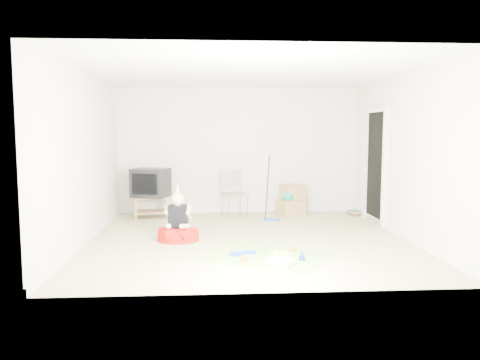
{
  "coord_description": "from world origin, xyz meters",
  "views": [
    {
      "loc": [
        -0.58,
        -7.26,
        1.71
      ],
      "look_at": [
        -0.1,
        0.4,
        0.9
      ],
      "focal_mm": 35.0,
      "sensor_mm": 36.0,
      "label": 1
    }
  ],
  "objects": [
    {
      "name": "birthday_cake",
      "position": [
        0.3,
        -1.49,
        0.04
      ],
      "size": [
        0.38,
        0.37,
        0.14
      ],
      "color": "white",
      "rests_on": "party_mat"
    },
    {
      "name": "blue_party_hat",
      "position": [
        0.62,
        -1.29,
        0.08
      ],
      "size": [
        0.12,
        0.12,
        0.14
      ],
      "primitive_type": "cone",
      "rotation": [
        0.0,
        0.0,
        -0.36
      ],
      "color": "#1735A2",
      "rests_on": "party_mat"
    },
    {
      "name": "blue_plate_far",
      "position": [
        -0.21,
        -0.96,
        0.01
      ],
      "size": [
        0.34,
        0.34,
        0.01
      ],
      "primitive_type": "cylinder",
      "rotation": [
        0.0,
        0.0,
        -0.89
      ],
      "color": "blue",
      "rests_on": "party_mat"
    },
    {
      "name": "crt_tv",
      "position": [
        -1.76,
        1.95,
        0.69
      ],
      "size": [
        0.79,
        0.72,
        0.56
      ],
      "primitive_type": "cube",
      "rotation": [
        0.0,
        0.0,
        -0.34
      ],
      "color": "black",
      "rests_on": "tv_stand"
    },
    {
      "name": "floor_mop",
      "position": [
        0.57,
        1.5,
        0.26
      ],
      "size": [
        0.33,
        0.4,
        1.24
      ],
      "color": "#2348B3",
      "rests_on": "ground"
    },
    {
      "name": "seated_woman",
      "position": [
        -1.1,
        -0.05,
        0.2
      ],
      "size": [
        0.7,
        0.7,
        0.92
      ],
      "color": "#B51810",
      "rests_on": "ground"
    },
    {
      "name": "doorway_recess",
      "position": [
        2.48,
        1.2,
        1.02
      ],
      "size": [
        0.02,
        0.9,
        2.05
      ],
      "primitive_type": "cube",
      "color": "black",
      "rests_on": "ground"
    },
    {
      "name": "ground",
      "position": [
        0.0,
        0.0,
        0.0
      ],
      "size": [
        5.0,
        5.0,
        0.0
      ],
      "primitive_type": "plane",
      "color": "#C2B58B",
      "rests_on": "ground"
    },
    {
      "name": "orange_cup_near",
      "position": [
        0.55,
        -0.88,
        0.05
      ],
      "size": [
        0.08,
        0.08,
        0.08
      ],
      "primitive_type": "cylinder",
      "rotation": [
        0.0,
        0.0,
        -0.18
      ],
      "color": "orange",
      "rests_on": "party_mat"
    },
    {
      "name": "orange_cup_far",
      "position": [
        -0.15,
        -1.3,
        0.05
      ],
      "size": [
        0.08,
        0.08,
        0.08
      ],
      "primitive_type": "cylinder",
      "rotation": [
        0.0,
        0.0,
        -0.13
      ],
      "color": "orange",
      "rests_on": "party_mat"
    },
    {
      "name": "folding_chair",
      "position": [
        -0.11,
        1.89,
        0.47
      ],
      "size": [
        0.55,
        0.54,
        0.97
      ],
      "color": "gray",
      "rests_on": "ground"
    },
    {
      "name": "tv_stand",
      "position": [
        -1.76,
        1.95,
        0.25
      ],
      "size": [
        0.72,
        0.52,
        0.41
      ],
      "color": "#9A6E45",
      "rests_on": "ground"
    },
    {
      "name": "party_mat",
      "position": [
        0.17,
        -1.04,
        0.0
      ],
      "size": [
        1.96,
        1.8,
        0.01
      ],
      "primitive_type": "cube",
      "rotation": [
        0.0,
        0.0,
        -0.53
      ],
      "color": "#FC3594",
      "rests_on": "ground"
    },
    {
      "name": "blue_plate_near",
      "position": [
        -0.04,
        -0.87,
        0.01
      ],
      "size": [
        0.27,
        0.27,
        0.01
      ],
      "primitive_type": "cylinder",
      "rotation": [
        0.0,
        0.0,
        -0.34
      ],
      "color": "blue",
      "rests_on": "party_mat"
    },
    {
      "name": "cardboard_boxes",
      "position": [
        1.04,
        2.02,
        0.3
      ],
      "size": [
        0.6,
        0.55,
        0.63
      ],
      "color": "tan",
      "rests_on": "ground"
    },
    {
      "name": "book_pile",
      "position": [
        2.31,
        1.94,
        0.05
      ],
      "size": [
        0.24,
        0.27,
        0.11
      ],
      "color": "#26734E",
      "rests_on": "ground"
    }
  ]
}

